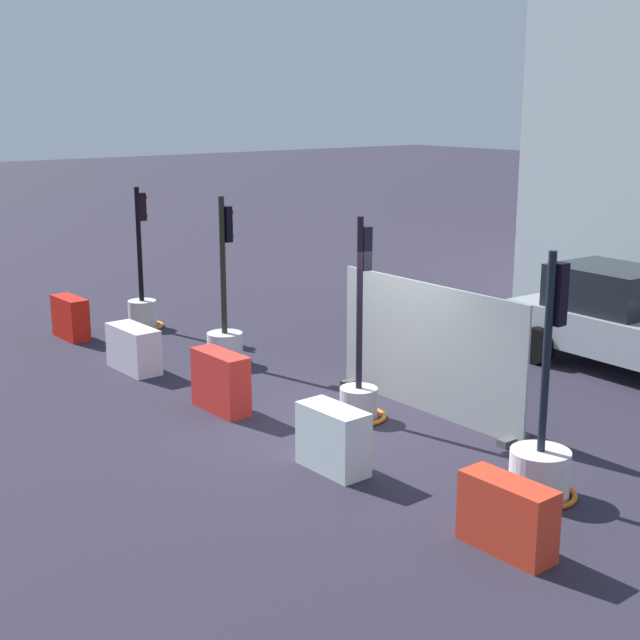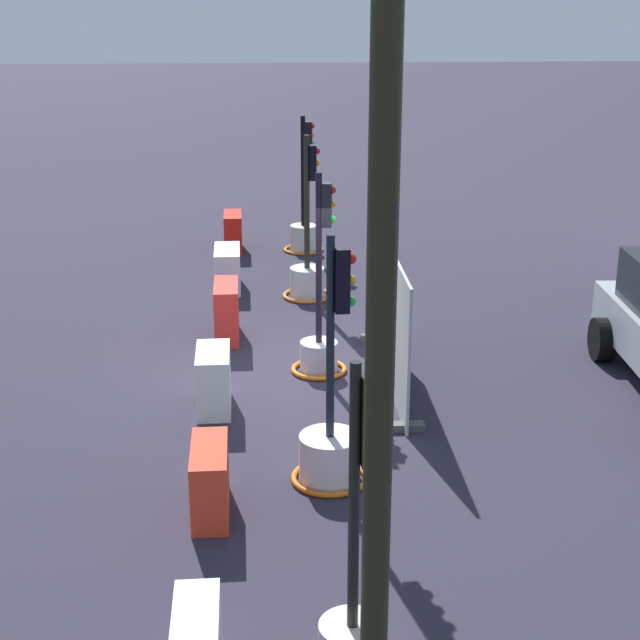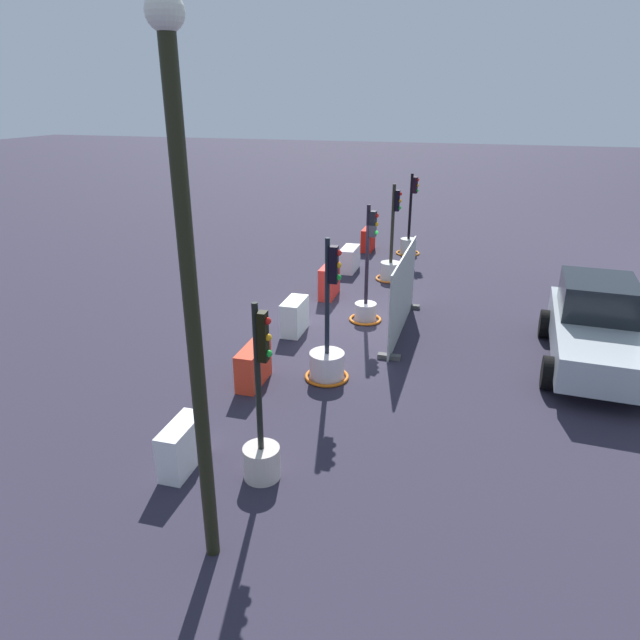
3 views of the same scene
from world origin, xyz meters
name	(u,v)px [view 1 (image 1 of 3)]	position (x,y,z in m)	size (l,w,h in m)	color
ground_plane	(336,421)	(0.00, 0.00, 0.00)	(120.00, 120.00, 0.00)	#292635
traffic_light_0	(142,304)	(-6.85, 0.45, 0.49)	(0.86, 0.86, 2.89)	beige
traffic_light_1	(225,338)	(-3.56, 0.36, 0.47)	(0.91, 0.91, 2.98)	silver
traffic_light_2	(359,385)	(0.10, 0.36, 0.51)	(0.83, 0.83, 3.00)	silver
traffic_light_3	(541,459)	(3.47, 0.29, 0.47)	(0.91, 0.91, 2.95)	silver
construction_barrier_0	(70,318)	(-6.93, -1.08, 0.41)	(0.98, 0.40, 0.82)	red
construction_barrier_1	(134,349)	(-4.16, -1.12, 0.39)	(1.16, 0.50, 0.78)	silver
construction_barrier_2	(221,382)	(-1.45, -1.06, 0.46)	(1.07, 0.41, 0.91)	red
construction_barrier_3	(333,439)	(1.35, -1.15, 0.42)	(0.99, 0.47, 0.83)	white
construction_barrier_4	(507,516)	(4.12, -1.08, 0.39)	(1.06, 0.42, 0.78)	red
car_silver_hatchback	(628,323)	(1.14, 5.57, 0.85)	(4.49, 2.22, 1.77)	#A4ADB2
site_fence_panel	(428,352)	(0.52, 1.35, 0.94)	(3.72, 0.50, 1.97)	#9EA7A3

